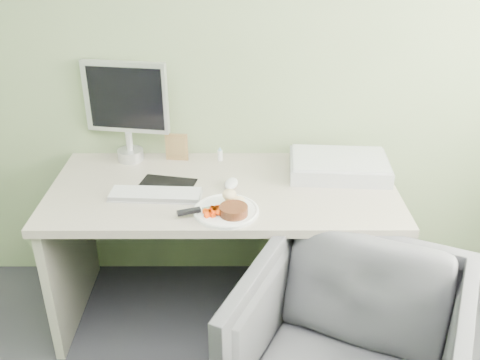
{
  "coord_description": "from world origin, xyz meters",
  "views": [
    {
      "loc": [
        0.07,
        -0.56,
        1.89
      ],
      "look_at": [
        0.08,
        1.5,
        0.83
      ],
      "focal_mm": 40.0,
      "sensor_mm": 36.0,
      "label": 1
    }
  ],
  "objects_px": {
    "desk": "(224,220)",
    "monitor": "(126,106)",
    "desk_chair": "(348,358)",
    "scanner": "(339,167)",
    "plate": "(226,211)"
  },
  "relations": [
    {
      "from": "desk",
      "to": "desk_chair",
      "type": "xyz_separation_m",
      "value": [
        0.49,
        -0.7,
        -0.18
      ]
    },
    {
      "from": "plate",
      "to": "desk_chair",
      "type": "height_order",
      "value": "plate"
    },
    {
      "from": "desk",
      "to": "scanner",
      "type": "relative_size",
      "value": 3.41
    },
    {
      "from": "scanner",
      "to": "desk_chair",
      "type": "relative_size",
      "value": 0.58
    },
    {
      "from": "desk",
      "to": "monitor",
      "type": "bearing_deg",
      "value": 146.85
    },
    {
      "from": "plate",
      "to": "desk",
      "type": "bearing_deg",
      "value": 94.74
    },
    {
      "from": "monitor",
      "to": "desk_chair",
      "type": "relative_size",
      "value": 0.63
    },
    {
      "from": "desk",
      "to": "monitor",
      "type": "relative_size",
      "value": 3.18
    },
    {
      "from": "plate",
      "to": "monitor",
      "type": "xyz_separation_m",
      "value": [
        -0.5,
        0.55,
        0.28
      ]
    },
    {
      "from": "plate",
      "to": "scanner",
      "type": "height_order",
      "value": "scanner"
    },
    {
      "from": "desk_chair",
      "to": "plate",
      "type": "bearing_deg",
      "value": 160.09
    },
    {
      "from": "monitor",
      "to": "desk_chair",
      "type": "height_order",
      "value": "monitor"
    },
    {
      "from": "monitor",
      "to": "desk_chair",
      "type": "distance_m",
      "value": 1.54
    },
    {
      "from": "scanner",
      "to": "monitor",
      "type": "xyz_separation_m",
      "value": [
        -1.04,
        0.18,
        0.25
      ]
    },
    {
      "from": "desk_chair",
      "to": "scanner",
      "type": "bearing_deg",
      "value": 109.94
    }
  ]
}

